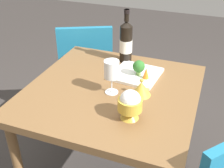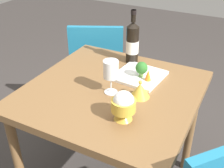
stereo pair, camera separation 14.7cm
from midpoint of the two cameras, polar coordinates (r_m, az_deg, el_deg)
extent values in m
cube|color=brown|center=(1.50, -2.81, -1.72)|extent=(0.87, 0.87, 0.04)
cylinder|color=brown|center=(1.94, 12.40, -7.52)|extent=(0.05, 0.05, 0.71)
cylinder|color=brown|center=(2.13, -7.91, -3.13)|extent=(0.05, 0.05, 0.71)
cube|color=teal|center=(2.38, -6.91, 3.27)|extent=(0.53, 0.53, 0.02)
cube|color=teal|center=(2.13, -7.35, 6.04)|extent=(0.38, 0.21, 0.40)
cylinder|color=black|center=(2.65, -10.21, 0.48)|extent=(0.03, 0.03, 0.43)
cylinder|color=black|center=(2.64, -2.86, 0.81)|extent=(0.03, 0.03, 0.43)
cylinder|color=black|center=(2.37, -10.77, -3.68)|extent=(0.03, 0.03, 0.43)
cylinder|color=black|center=(2.35, -2.50, -3.33)|extent=(0.03, 0.03, 0.43)
cylinder|color=black|center=(1.73, 0.35, 7.94)|extent=(0.08, 0.07, 0.22)
cone|color=black|center=(1.69, 0.37, 11.92)|extent=(0.08, 0.07, 0.03)
cylinder|color=black|center=(1.67, 0.37, 13.54)|extent=(0.03, 0.03, 0.07)
cylinder|color=black|center=(1.66, 0.38, 14.30)|extent=(0.03, 0.03, 0.02)
cylinder|color=silver|center=(1.74, 0.35, 7.60)|extent=(0.08, 0.08, 0.08)
cylinder|color=white|center=(1.46, -2.96, -1.70)|extent=(0.07, 0.07, 0.00)
cylinder|color=white|center=(1.44, -3.01, -0.20)|extent=(0.01, 0.01, 0.08)
cylinder|color=white|center=(1.39, -3.11, 2.88)|extent=(0.08, 0.08, 0.09)
cone|color=gold|center=(1.27, 0.23, -6.05)|extent=(0.08, 0.08, 0.04)
cylinder|color=gold|center=(1.24, 0.24, -4.21)|extent=(0.11, 0.11, 0.05)
sphere|color=white|center=(1.23, 0.24, -3.36)|extent=(0.09, 0.09, 0.09)
cone|color=gold|center=(1.42, 2.94, -0.95)|extent=(0.10, 0.10, 0.07)
sphere|color=gold|center=(1.40, 2.99, 0.63)|extent=(0.02, 0.02, 0.02)
cube|color=white|center=(1.61, 2.28, 1.93)|extent=(0.27, 0.27, 0.02)
cylinder|color=#729E4C|center=(1.58, 2.67, 2.26)|extent=(0.03, 0.03, 0.03)
sphere|color=#2D6B28|center=(1.56, 2.71, 3.48)|extent=(0.07, 0.07, 0.07)
cone|color=orange|center=(1.54, 4.12, 2.11)|extent=(0.03, 0.03, 0.06)
camera|label=1|loc=(0.07, -92.86, -1.71)|focal=45.66mm
camera|label=2|loc=(0.07, 87.14, 1.71)|focal=45.66mm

